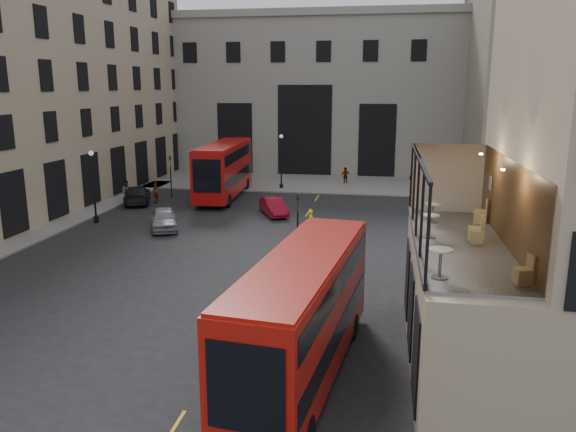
% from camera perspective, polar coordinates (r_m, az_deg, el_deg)
% --- Properties ---
extents(ground, '(140.00, 140.00, 0.00)m').
position_cam_1_polar(ground, '(22.05, -1.28, -13.52)').
color(ground, black).
rests_on(ground, ground).
extents(host_frontage, '(3.00, 11.00, 4.50)m').
position_cam_1_polar(host_frontage, '(20.97, 16.62, -8.81)').
color(host_frontage, tan).
rests_on(host_frontage, ground).
extents(cafe_floor, '(3.00, 10.00, 0.10)m').
position_cam_1_polar(cafe_floor, '(20.25, 17.04, -2.75)').
color(cafe_floor, slate).
rests_on(cafe_floor, host_frontage).
extents(gateway, '(35.00, 10.60, 18.00)m').
position_cam_1_polar(gateway, '(67.91, 2.33, 12.65)').
color(gateway, gray).
rests_on(gateway, ground).
extents(building_right, '(16.60, 18.60, 20.00)m').
position_cam_1_polar(building_right, '(61.49, 25.63, 12.31)').
color(building_right, gray).
rests_on(building_right, ground).
extents(pavement_far, '(40.00, 12.00, 0.12)m').
position_cam_1_polar(pavement_far, '(59.00, 0.02, 3.50)').
color(pavement_far, slate).
rests_on(pavement_far, ground).
extents(traffic_light_near, '(0.16, 0.20, 3.80)m').
position_cam_1_polar(traffic_light_near, '(32.58, 0.99, -0.14)').
color(traffic_light_near, black).
rests_on(traffic_light_near, ground).
extents(traffic_light_far, '(0.16, 0.20, 3.80)m').
position_cam_1_polar(traffic_light_far, '(51.49, -11.84, 4.48)').
color(traffic_light_far, black).
rests_on(traffic_light_far, ground).
extents(street_lamp_a, '(0.36, 0.36, 5.33)m').
position_cam_1_polar(street_lamp_a, '(43.40, -19.11, 2.43)').
color(street_lamp_a, black).
rests_on(street_lamp_a, ground).
extents(street_lamp_b, '(0.36, 0.36, 5.33)m').
position_cam_1_polar(street_lamp_b, '(54.75, -0.68, 5.22)').
color(street_lamp_b, black).
rests_on(street_lamp_b, ground).
extents(bus_near, '(3.77, 11.23, 4.39)m').
position_cam_1_polar(bus_near, '(19.26, 1.55, -9.54)').
color(bus_near, '#AC130B').
rests_on(bus_near, ground).
extents(bus_far, '(3.46, 12.37, 4.88)m').
position_cam_1_polar(bus_far, '(50.99, -6.50, 4.95)').
color(bus_far, '#B00E0C').
rests_on(bus_far, ground).
extents(car_a, '(3.36, 4.73, 1.50)m').
position_cam_1_polar(car_a, '(40.43, -12.49, -0.28)').
color(car_a, gray).
rests_on(car_a, ground).
extents(car_b, '(3.09, 4.29, 1.35)m').
position_cam_1_polar(car_b, '(43.84, -1.47, 0.96)').
color(car_b, maroon).
rests_on(car_b, ground).
extents(car_c, '(3.85, 5.57, 1.50)m').
position_cam_1_polar(car_c, '(49.98, -15.07, 2.10)').
color(car_c, black).
rests_on(car_c, ground).
extents(bicycle, '(1.56, 0.66, 0.80)m').
position_cam_1_polar(bicycle, '(32.84, 0.97, -3.69)').
color(bicycle, gray).
rests_on(bicycle, ground).
extents(cyclist, '(0.43, 0.64, 1.73)m').
position_cam_1_polar(cyclist, '(37.93, 2.37, -0.67)').
color(cyclist, '#CCFF1A').
rests_on(cyclist, ground).
extents(pedestrian_a, '(1.03, 0.88, 1.86)m').
position_cam_1_polar(pedestrian_a, '(50.93, -16.05, 2.45)').
color(pedestrian_a, gray).
rests_on(pedestrian_a, ground).
extents(pedestrian_b, '(1.40, 1.32, 1.90)m').
position_cam_1_polar(pedestrian_b, '(56.56, -6.56, 3.91)').
color(pedestrian_b, gray).
rests_on(pedestrian_b, ground).
extents(pedestrian_c, '(1.13, 0.82, 1.77)m').
position_cam_1_polar(pedestrian_c, '(57.90, 5.86, 4.08)').
color(pedestrian_c, gray).
rests_on(pedestrian_c, ground).
extents(pedestrian_d, '(0.66, 0.87, 1.60)m').
position_cam_1_polar(pedestrian_d, '(54.69, 12.39, 3.22)').
color(pedestrian_d, gray).
rests_on(pedestrian_d, ground).
extents(pedestrian_e, '(0.47, 0.70, 1.89)m').
position_cam_1_polar(pedestrian_e, '(49.63, -13.31, 2.36)').
color(pedestrian_e, gray).
rests_on(pedestrian_e, ground).
extents(cafe_table_near, '(0.67, 0.67, 0.84)m').
position_cam_1_polar(cafe_table_near, '(16.28, 15.23, -4.21)').
color(cafe_table_near, silver).
rests_on(cafe_table_near, cafe_floor).
extents(cafe_table_mid, '(0.66, 0.66, 0.83)m').
position_cam_1_polar(cafe_table_mid, '(20.53, 14.22, -0.63)').
color(cafe_table_mid, beige).
rests_on(cafe_table_mid, cafe_floor).
extents(cafe_table_far, '(0.60, 0.60, 0.75)m').
position_cam_1_polar(cafe_table_far, '(22.87, 14.48, 0.61)').
color(cafe_table_far, white).
rests_on(cafe_table_far, cafe_floor).
extents(cafe_chair_a, '(0.50, 0.50, 0.84)m').
position_cam_1_polar(cafe_chair_a, '(16.59, 22.77, -5.58)').
color(cafe_chair_a, tan).
rests_on(cafe_chair_a, cafe_floor).
extents(cafe_chair_b, '(0.50, 0.50, 0.91)m').
position_cam_1_polar(cafe_chair_b, '(20.60, 18.48, -1.64)').
color(cafe_chair_b, '#DBC57E').
rests_on(cafe_chair_b, cafe_floor).
extents(cafe_chair_c, '(0.42, 0.42, 0.82)m').
position_cam_1_polar(cafe_chair_c, '(20.32, 18.69, -1.93)').
color(cafe_chair_c, tan).
rests_on(cafe_chair_c, cafe_floor).
extents(cafe_chair_d, '(0.54, 0.54, 0.96)m').
position_cam_1_polar(cafe_chair_d, '(23.37, 18.96, 0.05)').
color(cafe_chair_d, '#D8BD7C').
rests_on(cafe_chair_d, cafe_floor).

